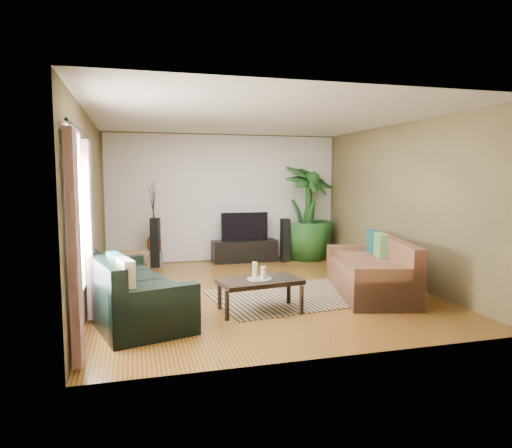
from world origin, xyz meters
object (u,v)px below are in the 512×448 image
object	(u,v)px
speaker_left	(155,243)
vase	(154,243)
television	(245,226)
pedestal	(155,258)
sofa_left	(129,284)
tv_stand	(245,251)
potted_plant	(307,212)
sofa_right	(369,266)
coffee_table	(260,296)
speaker_right	(285,240)
side_table	(129,271)

from	to	relation	value
speaker_left	vase	size ratio (longest dim) A/B	2.42
television	pedestal	world-z (taller)	television
sofa_left	television	bearing A→B (deg)	-51.38
tv_stand	potted_plant	size ratio (longest dim) A/B	0.67
pedestal	speaker_left	bearing A→B (deg)	-79.58
sofa_right	speaker_left	size ratio (longest dim) A/B	2.16
television	potted_plant	world-z (taller)	potted_plant
sofa_right	coffee_table	xyz separation A→B (m)	(-1.91, -0.50, -0.20)
speaker_right	side_table	world-z (taller)	speaker_right
speaker_right	tv_stand	bearing A→B (deg)	159.32
tv_stand	sofa_left	bearing A→B (deg)	-126.17
vase	side_table	world-z (taller)	vase
vase	sofa_left	bearing A→B (deg)	-98.10
coffee_table	tv_stand	xyz separation A→B (m)	(0.66, 3.56, 0.01)
sofa_right	pedestal	size ratio (longest dim) A/B	6.70
sofa_left	tv_stand	size ratio (longest dim) A/B	1.69
coffee_table	tv_stand	bearing A→B (deg)	71.10
potted_plant	side_table	distance (m)	4.19
coffee_table	side_table	bearing A→B (deg)	124.75
sofa_left	pedestal	world-z (taller)	sofa_left
potted_plant	coffee_table	bearing A→B (deg)	-120.21
television	pedestal	bearing A→B (deg)	180.00
sofa_left	speaker_right	size ratio (longest dim) A/B	2.52
sofa_right	side_table	bearing A→B (deg)	-95.75
television	vase	distance (m)	1.90
pedestal	vase	size ratio (longest dim) A/B	0.78
sofa_left	side_table	world-z (taller)	sofa_left
speaker_right	potted_plant	world-z (taller)	potted_plant
coffee_table	pedestal	distance (m)	3.76
potted_plant	side_table	xyz separation A→B (m)	(-3.75, -1.70, -0.74)
tv_stand	side_table	size ratio (longest dim) A/B	2.41
speaker_left	pedestal	distance (m)	0.35
sofa_right	speaker_right	size ratio (longest dim) A/B	2.32
television	vase	size ratio (longest dim) A/B	2.47
television	speaker_left	xyz separation A→B (m)	(-1.86, -0.11, -0.26)
sofa_left	speaker_left	world-z (taller)	speaker_left
sofa_right	vase	world-z (taller)	sofa_right
potted_plant	tv_stand	bearing A→B (deg)	178.15
side_table	potted_plant	bearing A→B (deg)	24.38
sofa_left	television	size ratio (longest dim) A/B	2.30
television	pedestal	distance (m)	1.97
speaker_left	vase	bearing A→B (deg)	115.05
pedestal	side_table	size ratio (longest dim) A/B	0.56
television	speaker_right	xyz separation A→B (m)	(0.83, -0.23, -0.29)
sofa_right	pedestal	bearing A→B (deg)	-120.14
pedestal	vase	world-z (taller)	vase
coffee_table	tv_stand	distance (m)	3.62
coffee_table	speaker_right	size ratio (longest dim) A/B	1.17
coffee_table	tv_stand	size ratio (longest dim) A/B	0.79
tv_stand	speaker_right	distance (m)	0.89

